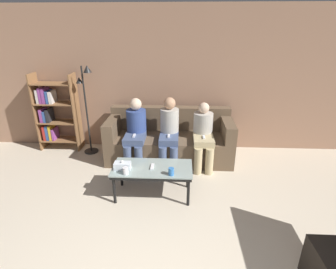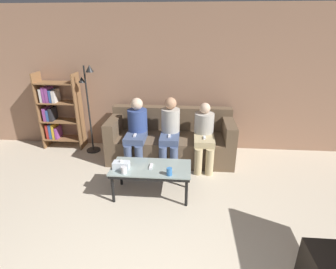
{
  "view_description": "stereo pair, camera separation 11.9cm",
  "coord_description": "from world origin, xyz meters",
  "px_view_note": "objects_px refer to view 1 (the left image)",
  "views": [
    {
      "loc": [
        0.19,
        -1.19,
        2.22
      ],
      "look_at": [
        0.0,
        2.5,
        0.7
      ],
      "focal_mm": 28.0,
      "sensor_mm": 36.0,
      "label": 1
    },
    {
      "loc": [
        0.31,
        -1.18,
        2.22
      ],
      "look_at": [
        0.0,
        2.5,
        0.7
      ],
      "focal_mm": 28.0,
      "sensor_mm": 36.0,
      "label": 2
    }
  ],
  "objects_px": {
    "coffee_table": "(152,170)",
    "seated_person_left_end": "(136,130)",
    "tissue_box": "(122,166)",
    "game_remote": "(152,167)",
    "seated_person_mid_left": "(169,130)",
    "seated_person_mid_right": "(203,133)",
    "standing_lamp": "(87,101)",
    "cup_near_left": "(126,171)",
    "bookshelf": "(53,113)",
    "cup_near_right": "(171,172)",
    "couch": "(170,140)"
  },
  "relations": [
    {
      "from": "standing_lamp",
      "to": "seated_person_mid_right",
      "type": "xyz_separation_m",
      "value": [
        2.06,
        -0.37,
        -0.42
      ]
    },
    {
      "from": "seated_person_mid_right",
      "to": "standing_lamp",
      "type": "bearing_deg",
      "value": 169.82
    },
    {
      "from": "cup_near_left",
      "to": "seated_person_mid_right",
      "type": "height_order",
      "value": "seated_person_mid_right"
    },
    {
      "from": "cup_near_right",
      "to": "standing_lamp",
      "type": "relative_size",
      "value": 0.06
    },
    {
      "from": "seated_person_left_end",
      "to": "bookshelf",
      "type": "bearing_deg",
      "value": 163.23
    },
    {
      "from": "tissue_box",
      "to": "bookshelf",
      "type": "xyz_separation_m",
      "value": [
        -1.64,
        1.55,
        0.23
      ]
    },
    {
      "from": "cup_near_right",
      "to": "standing_lamp",
      "type": "bearing_deg",
      "value": 135.95
    },
    {
      "from": "standing_lamp",
      "to": "coffee_table",
      "type": "bearing_deg",
      "value": -45.54
    },
    {
      "from": "cup_near_left",
      "to": "cup_near_right",
      "type": "height_order",
      "value": "cup_near_right"
    },
    {
      "from": "tissue_box",
      "to": "standing_lamp",
      "type": "height_order",
      "value": "standing_lamp"
    },
    {
      "from": "cup_near_left",
      "to": "bookshelf",
      "type": "relative_size",
      "value": 0.07
    },
    {
      "from": "cup_near_right",
      "to": "seated_person_mid_left",
      "type": "height_order",
      "value": "seated_person_mid_left"
    },
    {
      "from": "cup_near_left",
      "to": "bookshelf",
      "type": "bearing_deg",
      "value": 135.6
    },
    {
      "from": "seated_person_mid_left",
      "to": "seated_person_mid_right",
      "type": "relative_size",
      "value": 1.08
    },
    {
      "from": "game_remote",
      "to": "seated_person_mid_left",
      "type": "relative_size",
      "value": 0.13
    },
    {
      "from": "seated_person_mid_right",
      "to": "bookshelf",
      "type": "bearing_deg",
      "value": 169.6
    },
    {
      "from": "cup_near_right",
      "to": "bookshelf",
      "type": "height_order",
      "value": "bookshelf"
    },
    {
      "from": "coffee_table",
      "to": "seated_person_mid_left",
      "type": "height_order",
      "value": "seated_person_mid_left"
    },
    {
      "from": "bookshelf",
      "to": "seated_person_mid_right",
      "type": "relative_size",
      "value": 1.37
    },
    {
      "from": "tissue_box",
      "to": "seated_person_mid_right",
      "type": "xyz_separation_m",
      "value": [
        1.15,
        1.04,
        0.08
      ]
    },
    {
      "from": "coffee_table",
      "to": "tissue_box",
      "type": "height_order",
      "value": "tissue_box"
    },
    {
      "from": "standing_lamp",
      "to": "game_remote",
      "type": "bearing_deg",
      "value": -45.54
    },
    {
      "from": "game_remote",
      "to": "seated_person_mid_right",
      "type": "bearing_deg",
      "value": 51.83
    },
    {
      "from": "seated_person_mid_left",
      "to": "seated_person_left_end",
      "type": "bearing_deg",
      "value": 179.98
    },
    {
      "from": "coffee_table",
      "to": "seated_person_mid_left",
      "type": "xyz_separation_m",
      "value": [
        0.19,
        0.98,
        0.21
      ]
    },
    {
      "from": "cup_near_left",
      "to": "seated_person_mid_left",
      "type": "distance_m",
      "value": 1.29
    },
    {
      "from": "seated_person_left_end",
      "to": "seated_person_mid_left",
      "type": "relative_size",
      "value": 0.98
    },
    {
      "from": "bookshelf",
      "to": "seated_person_left_end",
      "type": "distance_m",
      "value": 1.73
    },
    {
      "from": "couch",
      "to": "seated_person_left_end",
      "type": "xyz_separation_m",
      "value": [
        -0.57,
        -0.22,
        0.28
      ]
    },
    {
      "from": "seated_person_mid_right",
      "to": "couch",
      "type": "bearing_deg",
      "value": 157.79
    },
    {
      "from": "tissue_box",
      "to": "game_remote",
      "type": "bearing_deg",
      "value": 10.59
    },
    {
      "from": "cup_near_right",
      "to": "seated_person_left_end",
      "type": "distance_m",
      "value": 1.34
    },
    {
      "from": "cup_near_right",
      "to": "game_remote",
      "type": "distance_m",
      "value": 0.33
    },
    {
      "from": "bookshelf",
      "to": "standing_lamp",
      "type": "relative_size",
      "value": 0.9
    },
    {
      "from": "coffee_table",
      "to": "seated_person_mid_right",
      "type": "bearing_deg",
      "value": 51.83
    },
    {
      "from": "couch",
      "to": "seated_person_left_end",
      "type": "distance_m",
      "value": 0.67
    },
    {
      "from": "game_remote",
      "to": "seated_person_mid_left",
      "type": "bearing_deg",
      "value": 79.26
    },
    {
      "from": "game_remote",
      "to": "standing_lamp",
      "type": "distance_m",
      "value": 1.94
    },
    {
      "from": "coffee_table",
      "to": "cup_near_right",
      "type": "xyz_separation_m",
      "value": [
        0.27,
        -0.19,
        0.09
      ]
    },
    {
      "from": "couch",
      "to": "bookshelf",
      "type": "height_order",
      "value": "bookshelf"
    },
    {
      "from": "couch",
      "to": "tissue_box",
      "type": "xyz_separation_m",
      "value": [
        -0.58,
        -1.27,
        0.17
      ]
    },
    {
      "from": "game_remote",
      "to": "coffee_table",
      "type": "bearing_deg",
      "value": 90.0
    },
    {
      "from": "tissue_box",
      "to": "seated_person_left_end",
      "type": "bearing_deg",
      "value": 89.59
    },
    {
      "from": "coffee_table",
      "to": "seated_person_left_end",
      "type": "distance_m",
      "value": 1.07
    },
    {
      "from": "couch",
      "to": "cup_near_left",
      "type": "distance_m",
      "value": 1.49
    },
    {
      "from": "standing_lamp",
      "to": "seated_person_left_end",
      "type": "height_order",
      "value": "standing_lamp"
    },
    {
      "from": "cup_near_right",
      "to": "seated_person_mid_left",
      "type": "relative_size",
      "value": 0.09
    },
    {
      "from": "cup_near_left",
      "to": "bookshelf",
      "type": "height_order",
      "value": "bookshelf"
    },
    {
      "from": "couch",
      "to": "game_remote",
      "type": "relative_size",
      "value": 14.49
    },
    {
      "from": "seated_person_left_end",
      "to": "seated_person_mid_left",
      "type": "height_order",
      "value": "seated_person_mid_left"
    }
  ]
}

